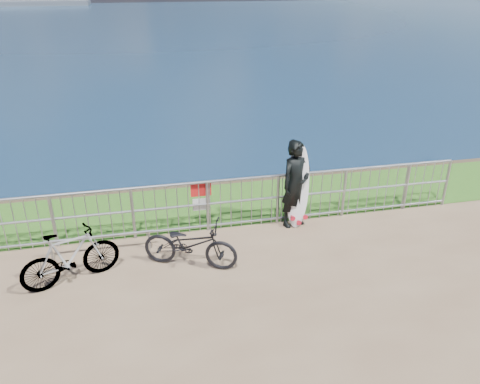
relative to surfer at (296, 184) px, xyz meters
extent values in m
plane|color=#285B19|center=(-1.33, 1.25, -0.93)|extent=(120.00, 120.00, 0.00)
cube|color=brown|center=(-1.33, 2.45, -3.44)|extent=(120.00, 0.30, 5.00)
plane|color=navy|center=(-1.33, 88.55, -5.94)|extent=(260.00, 260.00, 0.00)
cylinder|color=gray|center=(-1.33, 0.15, 0.16)|extent=(10.00, 0.06, 0.06)
cylinder|color=gray|center=(-1.33, 0.15, -0.34)|extent=(10.00, 0.05, 0.05)
cylinder|color=gray|center=(-1.33, 0.15, -0.84)|extent=(10.00, 0.05, 0.05)
cylinder|color=gray|center=(-4.83, 0.15, -0.39)|extent=(0.06, 0.06, 1.10)
cylinder|color=gray|center=(-3.33, 0.15, -0.39)|extent=(0.06, 0.06, 1.10)
cylinder|color=gray|center=(-1.83, 0.15, -0.39)|extent=(0.06, 0.06, 1.10)
cylinder|color=gray|center=(-0.33, 0.15, -0.39)|extent=(0.06, 0.06, 1.10)
cylinder|color=gray|center=(1.17, 0.15, -0.39)|extent=(0.06, 0.06, 1.10)
cylinder|color=gray|center=(2.67, 0.15, -0.39)|extent=(0.06, 0.06, 1.10)
cylinder|color=gray|center=(3.67, 0.15, -0.39)|extent=(0.06, 0.06, 1.10)
cube|color=red|center=(-1.94, 0.21, -0.02)|extent=(0.42, 0.02, 0.30)
cube|color=white|center=(-1.94, 0.20, -0.02)|extent=(0.38, 0.01, 0.08)
cube|color=white|center=(-1.94, 0.21, -0.36)|extent=(0.36, 0.02, 0.26)
imported|color=black|center=(0.00, 0.00, 0.00)|extent=(0.79, 0.65, 1.88)
ellipsoid|color=silver|center=(0.04, 0.00, -0.04)|extent=(0.58, 0.55, 1.81)
cone|color=red|center=(-0.10, -0.12, -0.69)|extent=(0.11, 0.20, 0.11)
cone|color=red|center=(0.18, -0.12, -0.69)|extent=(0.11, 0.20, 0.11)
cone|color=red|center=(0.04, -0.12, -0.80)|extent=(0.11, 0.20, 0.11)
imported|color=black|center=(-2.34, -1.09, -0.48)|extent=(1.84, 1.25, 0.92)
imported|color=black|center=(-4.39, -1.14, -0.44)|extent=(1.75, 1.04, 1.01)
cylinder|color=gray|center=(-3.96, -0.34, -0.55)|extent=(2.01, 0.05, 0.05)
cylinder|color=gray|center=(-4.86, -0.34, -0.75)|extent=(0.04, 0.04, 0.39)
cylinder|color=gray|center=(-3.06, -0.34, -0.75)|extent=(0.04, 0.04, 0.39)
camera|label=1|loc=(-3.00, -8.34, 3.96)|focal=35.00mm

